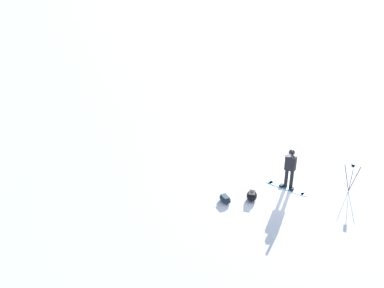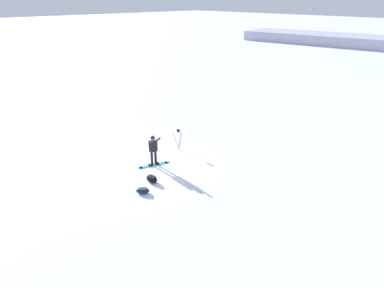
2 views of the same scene
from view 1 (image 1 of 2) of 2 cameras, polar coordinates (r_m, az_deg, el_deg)
ground_plane at (r=16.83m, az=13.21°, el=-5.95°), size 300.00×300.00×0.00m
snowboarder at (r=16.26m, az=13.86°, el=-2.92°), size 0.46×0.72×1.75m
snowboard at (r=16.71m, az=13.33°, el=-6.11°), size 1.73×0.77×0.10m
gear_bag_large at (r=15.39m, az=4.75°, el=-7.79°), size 0.69×0.69×0.26m
camera_tripod at (r=16.85m, az=21.89°, el=-3.61°), size 0.62×0.47×1.26m
gear_bag_small at (r=15.62m, az=8.54°, el=-7.28°), size 0.47×0.69×0.34m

